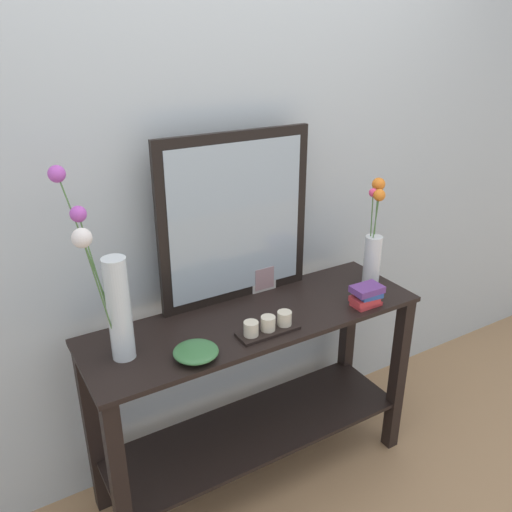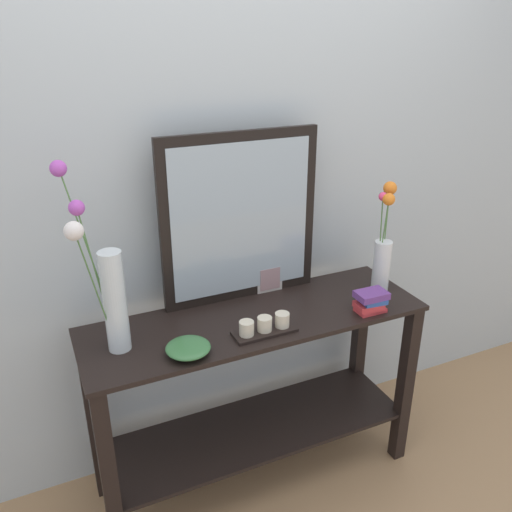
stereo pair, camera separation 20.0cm
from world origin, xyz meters
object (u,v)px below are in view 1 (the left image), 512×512
at_px(vase_right, 373,246).
at_px(book_stack, 367,296).
at_px(tall_vase_left, 111,293).
at_px(picture_frame_small, 264,278).
at_px(decorative_bowl, 196,352).
at_px(candle_tray, 268,326).
at_px(mirror_leaning, 236,219).
at_px(console_table, 256,380).

height_order(vase_right, book_stack, vase_right).
xyz_separation_m(tall_vase_left, book_stack, (1.00, -0.16, -0.21)).
xyz_separation_m(picture_frame_small, decorative_bowl, (-0.47, -0.31, -0.04)).
height_order(vase_right, decorative_bowl, vase_right).
height_order(vase_right, candle_tray, vase_right).
distance_m(vase_right, book_stack, 0.25).
bearing_deg(candle_tray, tall_vase_left, 166.33).
bearing_deg(mirror_leaning, book_stack, -38.87).
bearing_deg(book_stack, decorative_bowl, 178.77).
bearing_deg(vase_right, console_table, 179.20).
distance_m(mirror_leaning, book_stack, 0.62).
bearing_deg(book_stack, picture_frame_small, 131.51).
height_order(console_table, tall_vase_left, tall_vase_left).
relative_size(vase_right, picture_frame_small, 3.88).
xyz_separation_m(console_table, candle_tray, (-0.02, -0.12, 0.34)).
bearing_deg(vase_right, decorative_bowl, -172.03).
height_order(mirror_leaning, decorative_bowl, mirror_leaning).
bearing_deg(picture_frame_small, mirror_leaning, 175.84).
relative_size(picture_frame_small, book_stack, 0.94).
xyz_separation_m(decorative_bowl, book_stack, (0.77, -0.02, 0.02)).
xyz_separation_m(mirror_leaning, picture_frame_small, (0.13, -0.01, -0.29)).
bearing_deg(candle_tray, mirror_leaning, 83.08).
bearing_deg(decorative_bowl, tall_vase_left, 147.97).
bearing_deg(vase_right, mirror_leaning, 161.21).
height_order(console_table, decorative_bowl, decorative_bowl).
relative_size(tall_vase_left, vase_right, 1.41).
distance_m(vase_right, decorative_bowl, 0.94).
height_order(tall_vase_left, picture_frame_small, tall_vase_left).
bearing_deg(book_stack, tall_vase_left, 170.85).
relative_size(console_table, tall_vase_left, 2.08).
height_order(mirror_leaning, vase_right, mirror_leaning).
height_order(console_table, vase_right, vase_right).
xyz_separation_m(candle_tray, picture_frame_small, (0.17, 0.30, 0.03)).
bearing_deg(mirror_leaning, picture_frame_small, -4.16).
bearing_deg(book_stack, console_table, 160.79).
relative_size(candle_tray, decorative_bowl, 1.52).
bearing_deg(decorative_bowl, candle_tray, 2.60).
height_order(console_table, mirror_leaning, mirror_leaning).
height_order(tall_vase_left, vase_right, tall_vase_left).
relative_size(vase_right, candle_tray, 1.94).
distance_m(mirror_leaning, vase_right, 0.63).
relative_size(console_table, decorative_bowl, 8.65).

